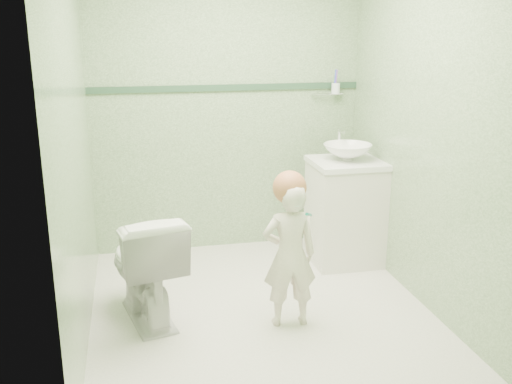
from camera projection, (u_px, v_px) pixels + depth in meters
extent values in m
plane|color=beige|center=(261.00, 310.00, 3.87)|extent=(2.50, 2.50, 0.00)
cube|color=gray|center=(227.00, 106.00, 4.71)|extent=(2.20, 0.04, 2.40)
cube|color=gray|center=(329.00, 185.00, 2.36)|extent=(2.20, 0.04, 2.40)
cube|color=gray|center=(74.00, 140.00, 3.31)|extent=(0.04, 2.50, 2.40)
cube|color=gray|center=(426.00, 126.00, 3.76)|extent=(0.04, 2.50, 2.40)
cube|color=#294933|center=(227.00, 88.00, 4.66)|extent=(2.20, 0.02, 0.05)
cube|color=silver|center=(345.00, 213.00, 4.59)|extent=(0.52, 0.50, 0.80)
cube|color=white|center=(347.00, 163.00, 4.48)|extent=(0.54, 0.52, 0.04)
imported|color=white|center=(347.00, 152.00, 4.45)|extent=(0.37, 0.37, 0.13)
cylinder|color=silver|center=(339.00, 140.00, 4.63)|extent=(0.03, 0.03, 0.18)
cylinder|color=silver|center=(341.00, 131.00, 4.56)|extent=(0.02, 0.12, 0.02)
cylinder|color=silver|center=(328.00, 94.00, 4.82)|extent=(0.26, 0.02, 0.02)
cylinder|color=silver|center=(336.00, 88.00, 4.80)|extent=(0.07, 0.07, 0.09)
cylinder|color=blue|center=(335.00, 80.00, 4.77)|extent=(0.01, 0.01, 0.17)
cylinder|color=purple|center=(336.00, 80.00, 4.77)|extent=(0.01, 0.01, 0.17)
imported|color=white|center=(145.00, 265.00, 3.68)|extent=(0.56, 0.79, 0.73)
imported|color=white|center=(290.00, 255.00, 3.58)|extent=(0.35, 0.24, 0.93)
sphere|color=#AC6841|center=(290.00, 188.00, 3.48)|extent=(0.21, 0.21, 0.21)
cylinder|color=#0D8271|center=(309.00, 215.00, 3.38)|extent=(0.08, 0.13, 0.06)
cube|color=white|center=(297.00, 206.00, 3.41)|extent=(0.03, 0.03, 0.02)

